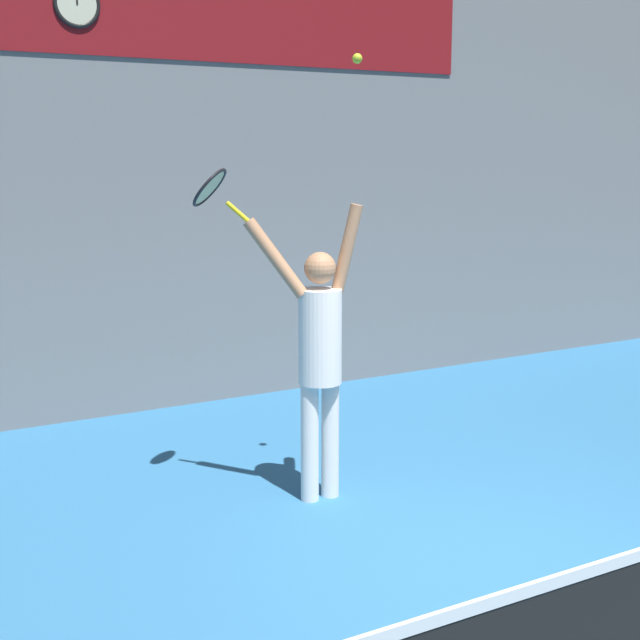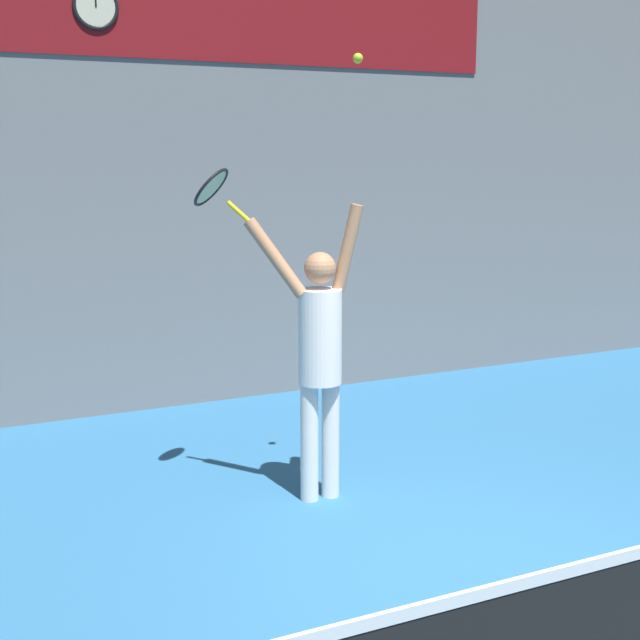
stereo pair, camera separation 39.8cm
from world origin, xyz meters
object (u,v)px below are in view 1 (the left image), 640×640
at_px(tennis_player, 319,350).
at_px(tennis_racket, 212,189).
at_px(scoreboard_clock, 77,4).
at_px(tennis_ball, 357,59).

height_order(tennis_player, tennis_racket, tennis_racket).
xyz_separation_m(scoreboard_clock, tennis_player, (0.86, -2.77, -2.66)).
distance_m(tennis_player, tennis_ball, 2.02).
xyz_separation_m(tennis_player, tennis_racket, (-0.63, 0.41, 1.13)).
bearing_deg(tennis_racket, tennis_ball, -28.74).
height_order(scoreboard_clock, tennis_ball, scoreboard_clock).
xyz_separation_m(tennis_player, tennis_ball, (0.26, -0.07, 2.01)).
bearing_deg(scoreboard_clock, tennis_racket, -84.29).
relative_size(scoreboard_clock, tennis_player, 0.19).
height_order(scoreboard_clock, tennis_racket, scoreboard_clock).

